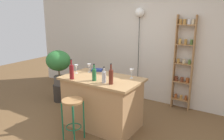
{
  "coord_description": "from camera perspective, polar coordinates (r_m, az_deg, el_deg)",
  "views": [
    {
      "loc": [
        2.16,
        -2.75,
        2.03
      ],
      "look_at": [
        0.05,
        0.55,
        1.0
      ],
      "focal_mm": 35.72,
      "sensor_mm": 36.0,
      "label": 1
    }
  ],
  "objects": [
    {
      "name": "potted_plant",
      "position": [
        5.15,
        -13.56,
        1.91
      ],
      "size": [
        0.58,
        0.52,
        0.8
      ],
      "color": "#514C47",
      "rests_on": "plant_stool"
    },
    {
      "name": "wine_glass_right",
      "position": [
        3.86,
        5.04,
        -0.41
      ],
      "size": [
        0.07,
        0.07,
        0.16
      ],
      "color": "silver",
      "rests_on": "kitchen_counter"
    },
    {
      "name": "bottle_olive_oil",
      "position": [
        3.72,
        -4.58,
        -1.1
      ],
      "size": [
        0.07,
        0.07,
        0.29
      ],
      "color": "#236638",
      "rests_on": "kitchen_counter"
    },
    {
      "name": "back_wall",
      "position": [
        5.21,
        7.92,
        7.63
      ],
      "size": [
        6.4,
        0.1,
        2.8
      ],
      "primitive_type": "cube",
      "color": "beige",
      "rests_on": "ground"
    },
    {
      "name": "wine_glass_center",
      "position": [
        4.21,
        -9.15,
        0.74
      ],
      "size": [
        0.07,
        0.07,
        0.16
      ],
      "color": "silver",
      "rests_on": "kitchen_counter"
    },
    {
      "name": "pendant_globe_light",
      "position": [
        5.09,
        7.09,
        14.09
      ],
      "size": [
        0.21,
        0.21,
        2.12
      ],
      "color": "black",
      "rests_on": "ground"
    },
    {
      "name": "ground",
      "position": [
        4.04,
        -4.98,
        -15.51
      ],
      "size": [
        12.0,
        12.0,
        0.0
      ],
      "primitive_type": "plane",
      "color": "brown"
    },
    {
      "name": "bar_stool",
      "position": [
        3.64,
        -10.01,
        -10.15
      ],
      "size": [
        0.33,
        0.33,
        0.69
      ],
      "color": "#196642",
      "rests_on": "ground"
    },
    {
      "name": "plant_stool",
      "position": [
        5.36,
        -13.1,
        -5.69
      ],
      "size": [
        0.32,
        0.32,
        0.39
      ],
      "primitive_type": "cylinder",
      "color": "#2D2823",
      "rests_on": "ground"
    },
    {
      "name": "bottle_spirits_clear",
      "position": [
        3.85,
        -10.3,
        -0.38
      ],
      "size": [
        0.08,
        0.08,
        0.35
      ],
      "color": "maroon",
      "rests_on": "kitchen_counter"
    },
    {
      "name": "kitchen_counter",
      "position": [
        4.05,
        -2.53,
        -8.12
      ],
      "size": [
        1.39,
        0.82,
        0.91
      ],
      "color": "tan",
      "rests_on": "ground"
    },
    {
      "name": "cookbook",
      "position": [
        4.36,
        -3.89,
        0.03
      ],
      "size": [
        0.25,
        0.22,
        0.03
      ],
      "primitive_type": "cube",
      "rotation": [
        0.0,
        0.0,
        0.41
      ],
      "color": "navy",
      "rests_on": "kitchen_counter"
    },
    {
      "name": "wine_glass_left",
      "position": [
        4.24,
        -5.89,
        0.97
      ],
      "size": [
        0.07,
        0.07,
        0.16
      ],
      "color": "silver",
      "rests_on": "kitchen_counter"
    },
    {
      "name": "bottle_sauce_amber",
      "position": [
        3.52,
        -0.27,
        -1.65
      ],
      "size": [
        0.07,
        0.07,
        0.34
      ],
      "color": "#5B2319",
      "rests_on": "kitchen_counter"
    },
    {
      "name": "bottle_soda_blue",
      "position": [
        3.6,
        -2.07,
        -1.76
      ],
      "size": [
        0.07,
        0.07,
        0.27
      ],
      "color": "#B2B2B7",
      "rests_on": "kitchen_counter"
    },
    {
      "name": "spice_shelf",
      "position": [
        4.82,
        17.85,
        2.03
      ],
      "size": [
        0.38,
        0.13,
        1.98
      ],
      "color": "#9E7042",
      "rests_on": "ground"
    }
  ]
}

